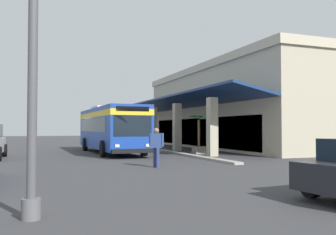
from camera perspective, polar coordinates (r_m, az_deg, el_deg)
name	(u,v)px	position (r m, az deg, el deg)	size (l,w,h in m)	color
ground	(195,149)	(30.57, 4.31, -4.93)	(120.00, 120.00, 0.00)	#38383A
curb_strip	(149,148)	(30.45, -2.95, -4.83)	(28.13, 0.50, 0.12)	#9E998E
plaza_building	(249,108)	(34.59, 12.46, 1.46)	(23.74, 14.27, 7.21)	#B2A88E
transit_bus	(110,126)	(26.02, -8.97, -1.39)	(11.27, 3.02, 3.34)	#193D9E
pedestrian	(156,145)	(16.14, -1.83, -4.31)	(0.52, 0.54, 1.74)	navy
potted_palm	(199,142)	(24.76, 4.86, -3.89)	(1.78, 1.58, 2.62)	gray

